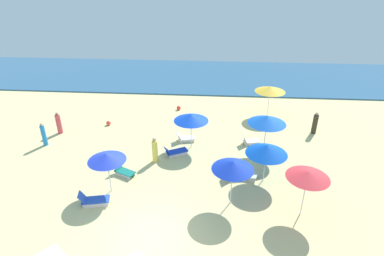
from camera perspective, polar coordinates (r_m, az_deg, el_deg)
name	(u,v)px	position (r m, az deg, el deg)	size (l,w,h in m)	color
ground_plane	(151,235)	(15.47, -7.48, -18.71)	(60.00, 60.00, 0.00)	#DCCA89
ocean	(191,76)	(36.20, -0.20, 9.51)	(60.00, 12.19, 0.12)	#2F5C82
umbrella_0	(191,117)	(20.63, -0.17, 1.94)	(2.31, 2.31, 2.49)	silver
lounge_chair_0_0	(185,138)	(22.33, -1.30, -1.77)	(1.38, 0.86, 0.70)	silver
lounge_chair_0_1	(175,152)	(20.71, -3.03, -4.30)	(1.62, 1.23, 0.66)	silver
umbrella_1	(233,165)	(15.66, 7.43, -6.73)	(2.11, 2.11, 2.60)	silver
umbrella_2	(107,157)	(17.05, -15.25, -5.13)	(2.02, 2.02, 2.42)	silver
lounge_chair_2_0	(124,171)	(19.27, -12.33, -7.64)	(1.45, 1.08, 0.70)	silver
lounge_chair_2_1	(93,200)	(17.49, -17.48, -12.36)	(1.61, 0.91, 0.76)	silver
umbrella_3	(267,149)	(17.83, 13.43, -3.80)	(2.33, 2.33, 2.37)	silver
lounge_chair_3_0	(238,173)	(18.78, 8.31, -8.17)	(1.57, 0.86, 0.75)	silver
lounge_chair_3_1	(243,174)	(18.86, 9.18, -8.17)	(1.62, 0.92, 0.73)	silver
umbrella_4	(270,89)	(26.17, 14.02, 6.89)	(2.44, 2.44, 2.54)	silver
umbrella_5	(308,175)	(15.81, 20.35, -7.95)	(2.05, 2.05, 2.58)	silver
umbrella_6	(267,120)	(20.37, 13.47, 1.48)	(2.45, 2.45, 2.74)	silver
lounge_chair_6_0	(250,141)	(22.28, 10.49, -2.33)	(1.35, 0.82, 0.70)	silver
beachgoer_0	(155,151)	(19.89, -6.75, -4.08)	(0.47, 0.47, 1.69)	#E9D152
beachgoer_1	(59,124)	(25.15, -23.04, 0.74)	(0.44, 0.44, 1.65)	#E24952
beachgoer_2	(315,124)	(24.83, 21.43, 0.76)	(0.38, 0.38, 1.68)	#362E21
beachgoer_3	(44,135)	(23.83, -25.33, -1.13)	(0.34, 0.34, 1.68)	#2783D4
cooler_box_0	(227,175)	(18.77, 6.41, -8.42)	(0.53, 0.31, 0.35)	red
beach_ball_1	(108,123)	(25.43, -14.93, 0.89)	(0.35, 0.35, 0.35)	#EF423E
beach_ball_2	(179,108)	(27.29, -2.43, 3.68)	(0.36, 0.36, 0.36)	#F43A32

